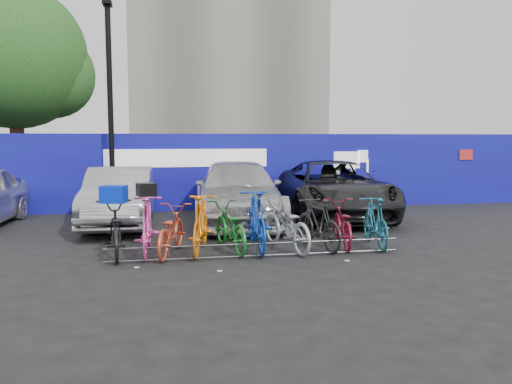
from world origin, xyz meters
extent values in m
plane|color=black|center=(0.00, 0.00, 0.00)|extent=(100.00, 100.00, 0.00)
cube|color=#130A8A|center=(0.00, 6.00, 1.20)|extent=(22.00, 0.15, 2.40)
cube|color=white|center=(-1.00, 5.90, 1.65)|extent=(5.00, 0.02, 0.55)
cube|color=white|center=(4.20, 5.90, 1.55)|extent=(1.20, 0.02, 0.90)
cube|color=red|center=(8.50, 5.90, 1.70)|extent=(0.50, 0.02, 0.35)
cylinder|color=#382314|center=(-7.00, 10.00, 2.00)|extent=(0.50, 0.50, 4.00)
sphere|color=#16481A|center=(-7.00, 10.00, 5.20)|extent=(5.20, 5.20, 5.20)
sphere|color=#16481A|center=(-5.80, 10.30, 4.60)|extent=(3.20, 3.20, 3.20)
cylinder|color=black|center=(-3.20, 5.40, 3.00)|extent=(0.16, 0.16, 6.00)
cube|color=black|center=(-3.20, 5.40, 6.05)|extent=(0.25, 0.50, 0.12)
cylinder|color=#595B60|center=(0.00, -0.60, 0.28)|extent=(5.60, 0.03, 0.03)
cylinder|color=#595B60|center=(0.00, -0.60, 0.05)|extent=(5.60, 0.03, 0.03)
cylinder|color=#595B60|center=(-2.60, -0.60, 0.14)|extent=(0.03, 0.03, 0.28)
cylinder|color=#595B60|center=(-1.30, -0.60, 0.14)|extent=(0.03, 0.03, 0.28)
cylinder|color=#595B60|center=(0.00, -0.60, 0.14)|extent=(0.03, 0.03, 0.28)
cylinder|color=#595B60|center=(1.30, -0.60, 0.14)|extent=(0.03, 0.03, 0.28)
cylinder|color=#595B60|center=(2.60, -0.60, 0.14)|extent=(0.03, 0.03, 0.28)
imported|color=#A5A5AA|center=(-2.85, 3.63, 0.75)|extent=(1.64, 4.59, 1.51)
imported|color=silver|center=(0.25, 3.69, 0.80)|extent=(2.68, 5.69, 1.61)
imported|color=black|center=(3.07, 4.01, 0.80)|extent=(3.16, 6.00, 1.61)
imported|color=black|center=(-2.65, 0.05, 0.52)|extent=(0.90, 2.03, 1.03)
imported|color=#ED48A8|center=(-2.04, 0.10, 0.57)|extent=(0.60, 1.92, 1.15)
imported|color=#D24728|center=(-1.60, -0.01, 0.48)|extent=(1.07, 1.92, 0.96)
imported|color=orange|center=(-1.01, 0.05, 0.58)|extent=(0.92, 2.00, 1.16)
imported|color=#197525|center=(-0.43, 0.12, 0.49)|extent=(0.97, 1.95, 0.98)
imported|color=#113DAF|center=(0.11, 0.05, 0.61)|extent=(0.63, 2.06, 1.23)
imported|color=#AAADB1|center=(0.69, 0.00, 0.51)|extent=(1.12, 2.06, 1.03)
imported|color=black|center=(1.37, -0.03, 0.52)|extent=(0.86, 1.81, 1.05)
imported|color=maroon|center=(1.93, 0.12, 0.48)|extent=(0.93, 1.90, 0.96)
imported|color=#1D657B|center=(2.60, -0.06, 0.52)|extent=(0.72, 1.79, 1.04)
cube|color=#0423C7|center=(-2.65, 0.05, 1.20)|extent=(0.52, 0.44, 0.33)
cube|color=black|center=(-2.04, 0.10, 1.27)|extent=(0.41, 0.39, 0.25)
camera|label=1|loc=(-1.67, -9.67, 2.25)|focal=35.00mm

